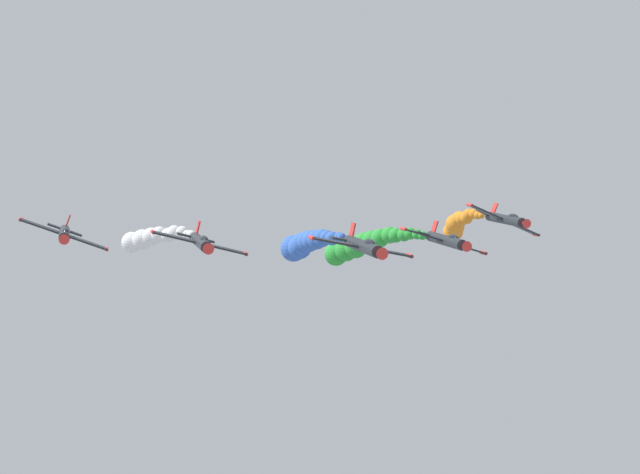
% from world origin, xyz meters
% --- Properties ---
extents(airplane_lead, '(9.44, 10.35, 2.97)m').
position_xyz_m(airplane_lead, '(-0.62, 13.29, 135.09)').
color(airplane_lead, '#23282D').
extents(smoke_trail_lead, '(3.11, 19.06, 4.88)m').
position_xyz_m(smoke_trail_lead, '(0.01, -6.41, 133.18)').
color(smoke_trail_lead, blue).
extents(airplane_left_inner, '(9.24, 10.35, 3.38)m').
position_xyz_m(airplane_left_inner, '(-12.99, 1.57, 134.06)').
color(airplane_left_inner, '#23282D').
extents(smoke_trail_left_inner, '(6.80, 20.93, 6.21)m').
position_xyz_m(smoke_trail_left_inner, '(-10.02, -19.31, 131.37)').
color(smoke_trail_left_inner, green).
extents(airplane_right_inner, '(9.34, 10.35, 3.21)m').
position_xyz_m(airplane_right_inner, '(12.32, 2.05, 134.59)').
color(airplane_right_inner, '#23282D').
extents(smoke_trail_right_inner, '(6.77, 20.66, 4.43)m').
position_xyz_m(smoke_trail_right_inner, '(15.51, -19.40, 132.90)').
color(smoke_trail_right_inner, white).
extents(airplane_left_outer, '(8.92, 10.35, 4.12)m').
position_xyz_m(airplane_left_outer, '(-24.73, -9.67, 135.05)').
color(airplane_left_outer, '#23282D').
extents(smoke_trail_left_outer, '(4.59, 18.07, 5.58)m').
position_xyz_m(smoke_trail_left_outer, '(-26.38, -28.69, 132.78)').
color(smoke_trail_left_outer, orange).
extents(airplane_right_outer, '(9.05, 10.35, 3.77)m').
position_xyz_m(airplane_right_outer, '(25.06, -8.88, 134.65)').
color(airplane_right_outer, '#23282D').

